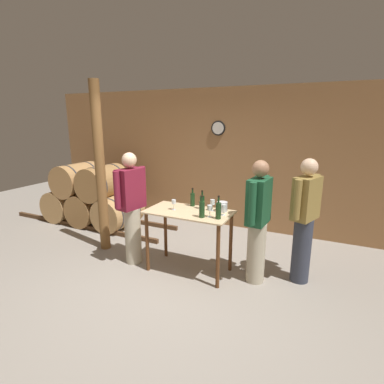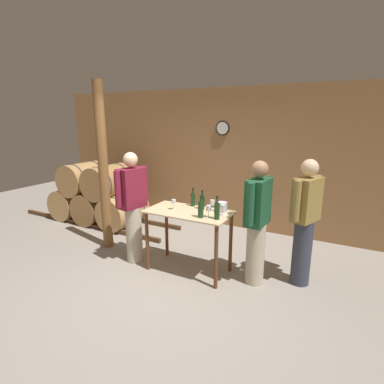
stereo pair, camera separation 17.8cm
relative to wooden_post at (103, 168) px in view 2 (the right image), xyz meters
The scene contains 17 objects.
ground_plane 2.08m from the wooden_post, 21.10° to the right, with size 14.00×14.00×0.00m, color gray.
back_wall 2.45m from the wooden_post, 52.88° to the left, with size 8.40×0.08×2.70m.
barrel_rack 1.62m from the wooden_post, 141.77° to the left, with size 3.63×0.88×1.24m.
tasting_table 1.73m from the wooden_post, ahead, with size 1.18×0.63×0.89m.
wooden_post is the anchor object (origin of this frame).
wine_bottle_far_left 1.59m from the wooden_post, ahead, with size 0.06×0.06×0.27m.
wine_bottle_left 1.77m from the wooden_post, ahead, with size 0.07×0.07×0.27m.
wine_bottle_center 1.92m from the wooden_post, ahead, with size 0.07×0.07×0.29m.
wine_bottle_right 2.12m from the wooden_post, ahead, with size 0.07×0.07×0.30m.
wine_glass_near_left 1.44m from the wooden_post, ahead, with size 0.06×0.06×0.15m.
wine_glass_near_center 1.93m from the wooden_post, ahead, with size 0.06×0.06×0.16m.
wine_glass_near_right 2.00m from the wooden_post, ahead, with size 0.06×0.06×0.16m.
wine_glass_far_side 2.12m from the wooden_post, ahead, with size 0.06×0.06×0.15m.
ice_bucket 2.06m from the wooden_post, ahead, with size 0.14×0.14×0.13m.
person_host 0.90m from the wooden_post, 15.74° to the right, with size 0.29×0.58×1.67m.
person_visitor_with_scarf 2.58m from the wooden_post, ahead, with size 0.25×0.59×1.63m.
person_visitor_bearded 3.12m from the wooden_post, ahead, with size 0.34×0.56×1.65m.
Camera 2 is at (2.02, -2.95, 2.13)m, focal length 28.00 mm.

